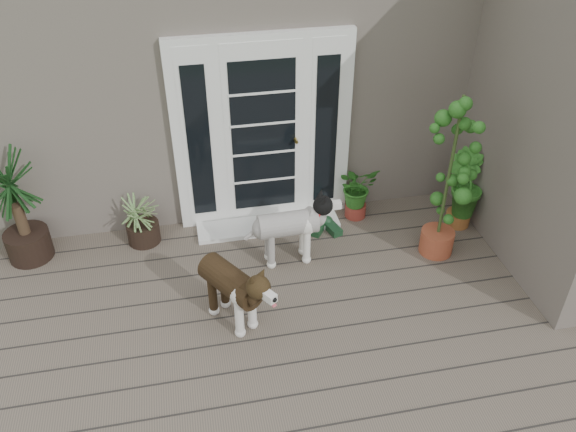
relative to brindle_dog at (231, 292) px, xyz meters
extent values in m
cube|color=#6B5B4C|center=(0.77, -0.61, -0.41)|extent=(6.20, 4.60, 0.12)
cube|color=#665E54|center=(0.77, 3.64, 1.08)|extent=(7.40, 4.00, 3.10)
cube|color=white|center=(0.57, 1.59, 0.72)|extent=(1.90, 0.14, 2.15)
cube|color=white|center=(0.57, 1.39, -0.33)|extent=(1.60, 0.40, 0.05)
imported|color=#195919|center=(1.60, 1.39, -0.07)|extent=(0.56, 0.56, 0.57)
imported|color=#275B1A|center=(2.69, 1.00, -0.01)|extent=(0.60, 0.60, 0.69)
imported|color=#195618|center=(2.98, 1.16, -0.11)|extent=(0.32, 0.32, 0.48)
camera|label=1|loc=(-0.27, -3.88, 3.60)|focal=36.31mm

